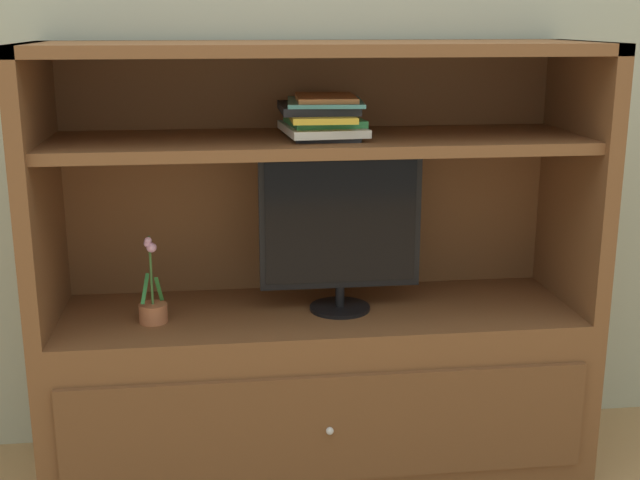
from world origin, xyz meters
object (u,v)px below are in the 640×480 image
tv_monitor (340,229)px  magazine_stack (322,117)px  media_console (318,343)px  potted_plant (153,305)px

tv_monitor → magazine_stack: (-0.06, 0.01, 0.36)m
media_console → magazine_stack: size_ratio=5.13×
tv_monitor → potted_plant: (-0.60, -0.04, -0.22)m
tv_monitor → magazine_stack: magazine_stack is taller
media_console → potted_plant: bearing=-173.3°
media_console → tv_monitor: bearing=-15.5°
potted_plant → magazine_stack: size_ratio=0.82×
potted_plant → tv_monitor: bearing=4.1°
tv_monitor → potted_plant: 0.64m
media_console → tv_monitor: 0.41m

